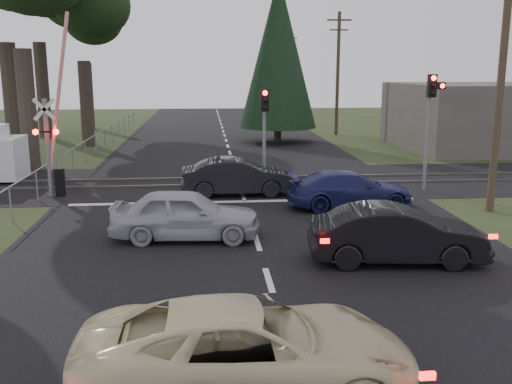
{
  "coord_description": "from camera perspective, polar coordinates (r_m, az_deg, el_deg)",
  "views": [
    {
      "loc": [
        -1.43,
        -12.68,
        4.91
      ],
      "look_at": [
        0.04,
        3.91,
        1.3
      ],
      "focal_mm": 40.0,
      "sensor_mm": 36.0,
      "label": 1
    }
  ],
  "objects": [
    {
      "name": "utility_pole_near",
      "position": [
        21.15,
        23.35,
        10.76
      ],
      "size": [
        1.8,
        0.26,
        9.0
      ],
      "color": "#4C3D2D",
      "rests_on": "ground"
    },
    {
      "name": "rail_far",
      "position": [
        25.97,
        -1.84,
        1.44
      ],
      "size": [
        120.0,
        0.12,
        0.1
      ],
      "primitive_type": "cube",
      "color": "#59544C",
      "rests_on": "ground"
    },
    {
      "name": "blue_sedan",
      "position": [
        20.76,
        9.35,
        0.24
      ],
      "size": [
        4.57,
        2.01,
        1.31
      ],
      "primitive_type": "imported",
      "rotation": [
        0.0,
        0.0,
        1.61
      ],
      "color": "navy",
      "rests_on": "ground"
    },
    {
      "name": "fence_left",
      "position": [
        36.08,
        -15.24,
        3.98
      ],
      "size": [
        0.1,
        36.0,
        1.2
      ],
      "primitive_type": null,
      "color": "slate",
      "rests_on": "ground"
    },
    {
      "name": "stop_line",
      "position": [
        21.49,
        -1.13,
        -0.94
      ],
      "size": [
        13.0,
        0.35,
        0.0
      ],
      "primitive_type": "cube",
      "color": "silver",
      "rests_on": "ground"
    },
    {
      "name": "rail_near",
      "position": [
        24.41,
        -1.62,
        0.74
      ],
      "size": [
        120.0,
        0.12,
        0.1
      ],
      "primitive_type": "cube",
      "color": "#59544C",
      "rests_on": "ground"
    },
    {
      "name": "road",
      "position": [
        23.24,
        -1.44,
        0.05
      ],
      "size": [
        14.0,
        100.0,
        0.01
      ],
      "primitive_type": "cube",
      "color": "black",
      "rests_on": "ground"
    },
    {
      "name": "traffic_signal_right",
      "position": [
        23.96,
        17.1,
        7.88
      ],
      "size": [
        0.68,
        0.48,
        4.7
      ],
      "color": "slate",
      "rests_on": "ground"
    },
    {
      "name": "ground",
      "position": [
        13.67,
        1.28,
        -8.82
      ],
      "size": [
        120.0,
        120.0,
        0.0
      ],
      "primitive_type": "plane",
      "color": "#273216",
      "rests_on": "ground"
    },
    {
      "name": "rail_corridor",
      "position": [
        25.2,
        -1.74,
        1.0
      ],
      "size": [
        120.0,
        8.0,
        0.01
      ],
      "primitive_type": "cube",
      "color": "black",
      "rests_on": "ground"
    },
    {
      "name": "dark_car_far",
      "position": [
        22.52,
        -1.87,
        1.52
      ],
      "size": [
        4.44,
        1.63,
        1.45
      ],
      "primitive_type": "imported",
      "rotation": [
        0.0,
        0.0,
        1.59
      ],
      "color": "black",
      "rests_on": "ground"
    },
    {
      "name": "silver_car",
      "position": [
        16.79,
        -7.05,
        -2.25
      ],
      "size": [
        4.45,
        2.05,
        1.48
      ],
      "primitive_type": "imported",
      "rotation": [
        0.0,
        0.0,
        1.5
      ],
      "color": "#A8A9B0",
      "rests_on": "ground"
    },
    {
      "name": "euc_tree_e",
      "position": [
        49.82,
        -16.9,
        17.02
      ],
      "size": [
        6.0,
        6.0,
        13.2
      ],
      "color": "#473D33",
      "rests_on": "ground"
    },
    {
      "name": "traffic_signal_center",
      "position": [
        23.57,
        0.86,
        7.11
      ],
      "size": [
        0.32,
        0.48,
        4.1
      ],
      "color": "slate",
      "rests_on": "ground"
    },
    {
      "name": "crossing_signal",
      "position": [
        23.38,
        -19.58,
        4.52
      ],
      "size": [
        1.62,
        0.38,
        6.96
      ],
      "color": "slate",
      "rests_on": "ground"
    },
    {
      "name": "dark_hatchback",
      "position": [
        15.1,
        13.89,
        -4.18
      ],
      "size": [
        4.59,
        1.97,
        1.47
      ],
      "primitive_type": "imported",
      "rotation": [
        0.0,
        0.0,
        1.48
      ],
      "color": "black",
      "rests_on": "ground"
    },
    {
      "name": "utility_pole_far",
      "position": [
        68.4,
        3.33,
        12.05
      ],
      "size": [
        1.8,
        0.26,
        9.0
      ],
      "color": "#4C3D2D",
      "rests_on": "ground"
    },
    {
      "name": "utility_pole_mid",
      "position": [
        43.82,
        8.19,
        11.87
      ],
      "size": [
        1.8,
        0.26,
        9.0
      ],
      "color": "#4C3D2D",
      "rests_on": "ground"
    },
    {
      "name": "cream_coupe",
      "position": [
        9.0,
        -0.91,
        -15.5
      ],
      "size": [
        5.19,
        2.42,
        1.44
      ],
      "primitive_type": "imported",
      "rotation": [
        0.0,
        0.0,
        1.58
      ],
      "color": "beige",
      "rests_on": "ground"
    },
    {
      "name": "conifer_tree",
      "position": [
        39.0,
        2.24,
        13.81
      ],
      "size": [
        5.2,
        5.2,
        11.0
      ],
      "color": "#473D33",
      "rests_on": "ground"
    }
  ]
}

